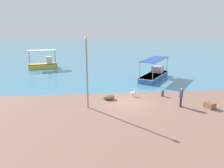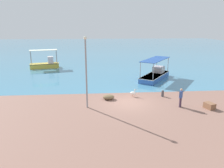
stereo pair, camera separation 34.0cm
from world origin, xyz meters
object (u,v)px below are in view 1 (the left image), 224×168
(fishing_boat_center, at_px, (154,74))
(net_pile, at_px, (109,97))
(mooring_bollard, at_px, (163,93))
(pelican, at_px, (133,93))
(cargo_crate, at_px, (210,105))
(fishing_boat_far_left, at_px, (44,64))
(fisherman_standing, at_px, (181,97))
(lamp_post, at_px, (87,69))

(fishing_boat_center, relative_size, net_pile, 5.67)
(mooring_bollard, bearing_deg, pelican, 175.89)
(mooring_bollard, xyz_separation_m, cargo_crate, (3.04, -3.52, -0.10))
(net_pile, bearing_deg, cargo_crate, -19.92)
(pelican, relative_size, net_pile, 0.72)
(fishing_boat_far_left, distance_m, pelican, 19.88)
(fishing_boat_far_left, bearing_deg, mooring_bollard, -47.20)
(fisherman_standing, height_order, net_pile, fisherman_standing)
(pelican, height_order, lamp_post, lamp_post)
(pelican, distance_m, cargo_crate, 7.07)
(fisherman_standing, height_order, cargo_crate, fisherman_standing)
(fisherman_standing, bearing_deg, net_pile, 157.76)
(pelican, distance_m, mooring_bollard, 2.97)
(fishing_boat_far_left, bearing_deg, lamp_post, -68.06)
(net_pile, distance_m, cargo_crate, 9.06)
(pelican, bearing_deg, cargo_crate, -31.85)
(fishing_boat_far_left, xyz_separation_m, fishing_boat_center, (16.13, -8.91, -0.09))
(pelican, bearing_deg, lamp_post, -149.95)
(fishing_boat_center, relative_size, cargo_crate, 7.19)
(lamp_post, relative_size, net_pile, 5.51)
(pelican, bearing_deg, fishing_boat_center, 59.12)
(fishing_boat_far_left, xyz_separation_m, cargo_crate, (17.95, -19.62, -0.43))
(fishing_boat_center, bearing_deg, net_pile, -131.26)
(fishing_boat_far_left, xyz_separation_m, pelican, (11.95, -15.89, -0.31))
(lamp_post, xyz_separation_m, net_pile, (1.99, 1.96, -3.18))
(net_pile, relative_size, cargo_crate, 1.27)
(cargo_crate, bearing_deg, lamp_post, 173.90)
(lamp_post, distance_m, net_pile, 4.24)
(lamp_post, bearing_deg, fishing_boat_far_left, 111.94)
(fishing_boat_far_left, distance_m, mooring_bollard, 21.95)
(mooring_bollard, bearing_deg, lamp_post, -162.22)
(lamp_post, xyz_separation_m, fisherman_standing, (8.13, -0.55, -2.51))
(fishing_boat_far_left, height_order, pelican, fishing_boat_far_left)
(lamp_post, bearing_deg, fisherman_standing, -3.86)
(pelican, xyz_separation_m, fisherman_standing, (3.63, -3.15, 0.53))
(fisherman_standing, relative_size, net_pile, 1.52)
(mooring_bollard, xyz_separation_m, net_pile, (-5.47, -0.43, -0.13))
(fisherman_standing, bearing_deg, fishing_boat_far_left, 129.29)
(pelican, relative_size, mooring_bollard, 1.20)
(fishing_boat_center, distance_m, fisherman_standing, 10.15)
(lamp_post, bearing_deg, pelican, 30.05)
(lamp_post, relative_size, fisherman_standing, 3.61)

